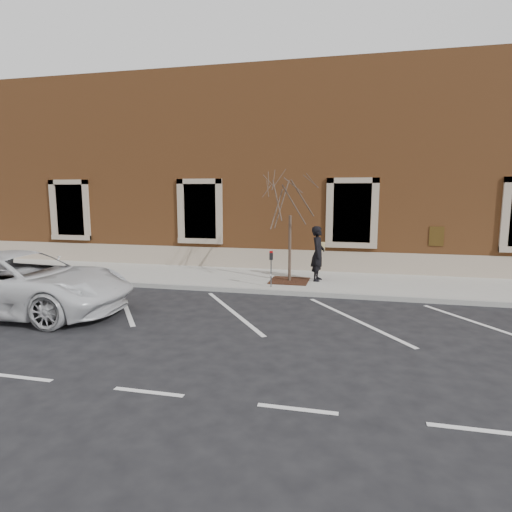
% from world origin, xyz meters
% --- Properties ---
extents(ground, '(120.00, 120.00, 0.00)m').
position_xyz_m(ground, '(0.00, 0.00, 0.00)').
color(ground, '#28282B').
rests_on(ground, ground).
extents(sidewalk_near, '(40.00, 3.50, 0.15)m').
position_xyz_m(sidewalk_near, '(0.00, 1.75, 0.07)').
color(sidewalk_near, '#B5B3AA').
rests_on(sidewalk_near, ground).
extents(curb_near, '(40.00, 0.12, 0.15)m').
position_xyz_m(curb_near, '(0.00, -0.05, 0.07)').
color(curb_near, '#9E9E99').
rests_on(curb_near, ground).
extents(parking_stripes, '(28.00, 4.40, 0.01)m').
position_xyz_m(parking_stripes, '(0.00, -2.20, 0.00)').
color(parking_stripes, silver).
rests_on(parking_stripes, ground).
extents(building_civic, '(40.00, 8.62, 8.00)m').
position_xyz_m(building_civic, '(0.00, 7.74, 4.00)').
color(building_civic, brown).
rests_on(building_civic, ground).
extents(man, '(0.51, 0.72, 1.88)m').
position_xyz_m(man, '(1.92, 1.69, 1.09)').
color(man, black).
rests_on(man, sidewalk_near).
extents(parking_meter, '(0.11, 0.08, 1.17)m').
position_xyz_m(parking_meter, '(0.56, 0.33, 0.96)').
color(parking_meter, '#595B60').
rests_on(parking_meter, sidewalk_near).
extents(tree_grate, '(1.29, 1.29, 0.03)m').
position_xyz_m(tree_grate, '(1.00, 1.35, 0.17)').
color(tree_grate, '#3E2114').
rests_on(tree_grate, sidewalk_near).
extents(sapling, '(2.46, 2.46, 4.10)m').
position_xyz_m(sapling, '(1.00, 1.35, 3.02)').
color(sapling, brown).
rests_on(sapling, sidewalk_near).
extents(white_truck, '(5.98, 2.99, 1.63)m').
position_xyz_m(white_truck, '(-5.41, -3.59, 0.81)').
color(white_truck, silver).
rests_on(white_truck, ground).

